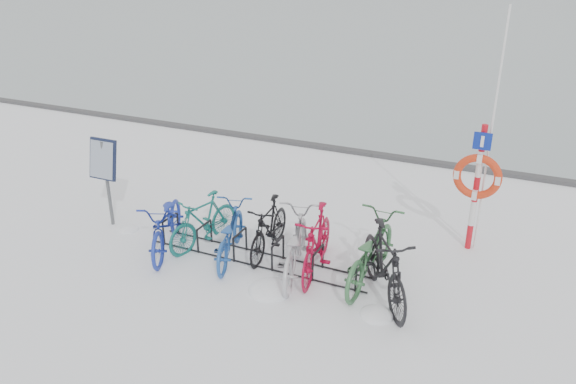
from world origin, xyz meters
TOP-DOWN VIEW (x-y plane):
  - ground at (0.00, 0.00)m, footprint 900.00×900.00m
  - quay_edge at (0.00, 5.90)m, footprint 400.00×0.25m
  - bike_rack at (0.00, 0.00)m, footprint 4.00×0.48m
  - info_board at (-3.20, 0.00)m, footprint 0.58×0.23m
  - lifebuoy_station at (3.18, 1.87)m, footprint 0.80×0.23m
  - bike_0 at (-1.65, -0.28)m, footprint 1.39×2.07m
  - bike_1 at (-1.15, 0.11)m, footprint 0.83×1.68m
  - bike_2 at (-0.51, -0.08)m, footprint 1.14×1.91m
  - bike_3 at (0.02, 0.35)m, footprint 0.60×1.69m
  - bike_4 at (0.70, -0.08)m, footprint 1.17×2.09m
  - bike_5 at (1.01, 0.11)m, footprint 0.79×1.91m
  - bike_6 at (1.87, 0.23)m, footprint 0.80×2.07m
  - bike_7 at (2.22, -0.19)m, footprint 1.56×1.95m
  - snow_drifts at (0.45, -0.40)m, footprint 5.48×1.82m

SIDE VIEW (x-z plane):
  - ground at x=0.00m, z-range 0.00..0.00m
  - snow_drifts at x=0.45m, z-range -0.12..0.12m
  - quay_edge at x=0.00m, z-range 0.00..0.10m
  - bike_rack at x=0.00m, z-range -0.05..0.41m
  - bike_2 at x=-0.51m, z-range 0.00..0.95m
  - bike_1 at x=-1.15m, z-range 0.00..0.97m
  - bike_3 at x=0.02m, z-range 0.00..1.00m
  - bike_0 at x=-1.65m, z-range 0.00..1.03m
  - bike_4 at x=0.70m, z-range 0.00..1.04m
  - bike_6 at x=1.87m, z-range 0.00..1.07m
  - bike_5 at x=1.01m, z-range 0.00..1.11m
  - bike_7 at x=2.22m, z-range 0.00..1.18m
  - info_board at x=-3.20m, z-range 0.38..2.10m
  - lifebuoy_station at x=3.18m, z-range -0.68..3.45m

